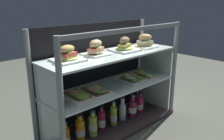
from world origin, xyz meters
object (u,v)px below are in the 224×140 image
object	(u,v)px
juice_bottle_tucked_behind	(133,108)
orange_fruit_beside_bottles	(140,103)
plated_roll_sandwich_far_right	(125,46)
juice_bottle_front_second	(140,104)
plated_roll_sandwich_mid_right	(68,55)
juice_bottle_front_right_end	(123,111)
juice_bottle_front_middle	(102,121)
open_sandwich_tray_right_of_center	(88,93)
open_sandwich_tray_near_right_corner	(136,77)
juice_bottle_back_center	(80,130)
plated_roll_sandwich_near_left_corner	(96,49)
juice_bottle_near_post	(66,137)
plated_roll_sandwich_near_right_corner	(145,42)
juice_bottle_front_left_end	(114,116)
juice_bottle_back_right	(93,125)

from	to	relation	value
juice_bottle_tucked_behind	orange_fruit_beside_bottles	bearing A→B (deg)	22.61
plated_roll_sandwich_far_right	juice_bottle_front_second	world-z (taller)	plated_roll_sandwich_far_right
plated_roll_sandwich_far_right	orange_fruit_beside_bottles	xyz separation A→B (m)	(0.30, 0.06, -0.63)
plated_roll_sandwich_mid_right	juice_bottle_front_right_end	bearing A→B (deg)	-4.77
juice_bottle_front_middle	plated_roll_sandwich_far_right	bearing A→B (deg)	1.87
open_sandwich_tray_right_of_center	orange_fruit_beside_bottles	world-z (taller)	open_sandwich_tray_right_of_center
open_sandwich_tray_near_right_corner	juice_bottle_back_center	bearing A→B (deg)	179.40
plated_roll_sandwich_mid_right	juice_bottle_front_second	bearing A→B (deg)	-3.50
plated_roll_sandwich_mid_right	juice_bottle_tucked_behind	world-z (taller)	plated_roll_sandwich_mid_right
plated_roll_sandwich_mid_right	plated_roll_sandwich_far_right	size ratio (longest dim) A/B	0.97
plated_roll_sandwich_near_left_corner	juice_bottle_near_post	size ratio (longest dim) A/B	0.91
juice_bottle_back_center	plated_roll_sandwich_mid_right	bearing A→B (deg)	130.09
plated_roll_sandwich_far_right	juice_bottle_front_second	bearing A→B (deg)	-2.71
open_sandwich_tray_near_right_corner	juice_bottle_tucked_behind	xyz separation A→B (m)	(-0.04, -0.01, -0.29)
plated_roll_sandwich_near_right_corner	juice_bottle_front_second	world-z (taller)	plated_roll_sandwich_near_right_corner
juice_bottle_near_post	juice_bottle_front_left_end	world-z (taller)	juice_bottle_front_left_end
plated_roll_sandwich_far_right	orange_fruit_beside_bottles	world-z (taller)	plated_roll_sandwich_far_right
juice_bottle_back_center	juice_bottle_front_right_end	size ratio (longest dim) A/B	1.10
open_sandwich_tray_right_of_center	juice_bottle_tucked_behind	bearing A→B (deg)	-1.31
juice_bottle_back_right	juice_bottle_front_middle	bearing A→B (deg)	11.40
juice_bottle_front_right_end	juice_bottle_tucked_behind	xyz separation A→B (m)	(0.11, -0.02, 0.00)
open_sandwich_tray_near_right_corner	juice_bottle_front_middle	world-z (taller)	open_sandwich_tray_near_right_corner
open_sandwich_tray_right_of_center	juice_bottle_tucked_behind	world-z (taller)	open_sandwich_tray_right_of_center
open_sandwich_tray_right_of_center	juice_bottle_front_second	bearing A→B (deg)	0.91
juice_bottle_front_right_end	juice_bottle_tucked_behind	world-z (taller)	juice_bottle_tucked_behind
juice_bottle_front_left_end	juice_bottle_front_middle	bearing A→B (deg)	175.55
plated_roll_sandwich_far_right	juice_bottle_front_right_end	size ratio (longest dim) A/B	1.05
juice_bottle_back_right	juice_bottle_front_second	xyz separation A→B (m)	(0.59, 0.02, -0.01)
open_sandwich_tray_near_right_corner	juice_bottle_front_second	xyz separation A→B (m)	(0.08, 0.01, -0.29)
plated_roll_sandwich_near_left_corner	juice_bottle_front_right_end	distance (m)	0.65
plated_roll_sandwich_near_right_corner	juice_bottle_near_post	size ratio (longest dim) A/B	0.98
juice_bottle_near_post	juice_bottle_front_second	distance (m)	0.83
juice_bottle_front_left_end	juice_bottle_tucked_behind	world-z (taller)	juice_bottle_front_left_end
juice_bottle_back_right	juice_bottle_tucked_behind	size ratio (longest dim) A/B	1.00
juice_bottle_tucked_behind	juice_bottle_front_middle	bearing A→B (deg)	176.42
juice_bottle_near_post	juice_bottle_tucked_behind	world-z (taller)	juice_bottle_tucked_behind
plated_roll_sandwich_near_left_corner	open_sandwich_tray_near_right_corner	size ratio (longest dim) A/B	0.53
open_sandwich_tray_near_right_corner	juice_bottle_near_post	world-z (taller)	open_sandwich_tray_near_right_corner
plated_roll_sandwich_far_right	juice_bottle_front_second	size ratio (longest dim) A/B	1.07
plated_roll_sandwich_far_right	juice_bottle_back_right	world-z (taller)	plated_roll_sandwich_far_right
open_sandwich_tray_near_right_corner	juice_bottle_front_left_end	bearing A→B (deg)	179.21
juice_bottle_front_right_end	juice_bottle_tucked_behind	bearing A→B (deg)	-12.57
plated_roll_sandwich_mid_right	juice_bottle_tucked_behind	bearing A→B (deg)	-6.14
juice_bottle_near_post	plated_roll_sandwich_near_left_corner	bearing A→B (deg)	9.21
juice_bottle_front_right_end	juice_bottle_front_second	size ratio (longest dim) A/B	1.02
plated_roll_sandwich_near_right_corner	juice_bottle_front_right_end	size ratio (longest dim) A/B	0.97
juice_bottle_front_middle	juice_bottle_front_second	distance (m)	0.48
juice_bottle_near_post	juice_bottle_back_right	xyz separation A→B (m)	(0.24, -0.02, 0.01)
open_sandwich_tray_right_of_center	juice_bottle_back_right	size ratio (longest dim) A/B	1.61
open_sandwich_tray_near_right_corner	juice_bottle_back_right	xyz separation A→B (m)	(-0.51, -0.01, -0.28)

